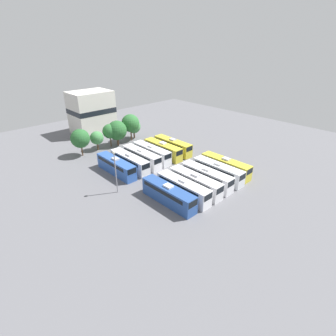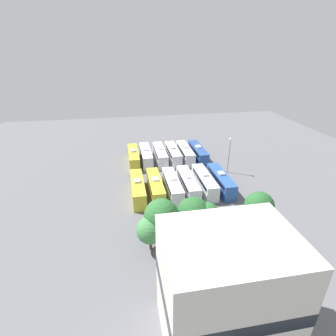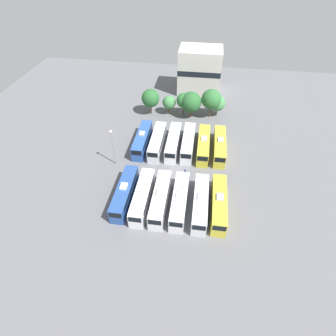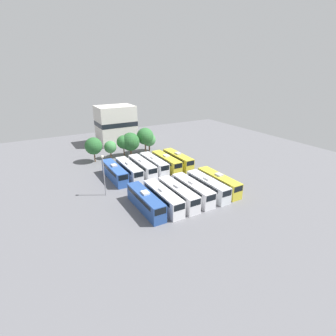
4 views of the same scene
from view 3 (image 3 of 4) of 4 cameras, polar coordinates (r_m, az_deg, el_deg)
name	(u,v)px [view 3 (image 3 of 4)]	position (r m, az deg, el deg)	size (l,w,h in m)	color
ground_plane	(176,174)	(54.36, 1.77, -1.24)	(115.15, 115.15, 0.00)	slate
bus_0	(125,192)	(48.94, -9.39, -5.26)	(2.53, 11.71, 3.67)	#284C93
bus_1	(143,196)	(47.94, -5.55, -6.08)	(2.53, 11.71, 3.67)	white
bus_2	(160,198)	(47.40, -1.65, -6.58)	(2.53, 11.71, 3.67)	silver
bus_3	(180,200)	(47.15, 2.57, -6.97)	(2.53, 11.71, 3.67)	silver
bus_4	(200,203)	(47.07, 7.07, -7.48)	(2.53, 11.71, 3.67)	silver
bus_5	(219,203)	(47.52, 11.01, -7.49)	(2.53, 11.71, 3.67)	gold
bus_6	(142,139)	(60.60, -5.60, 6.21)	(2.53, 11.71, 3.67)	#2D56A8
bus_7	(157,141)	(59.83, -2.33, 5.85)	(2.53, 11.71, 3.67)	silver
bus_8	(173,142)	(59.60, 1.16, 5.71)	(2.53, 11.71, 3.67)	white
bus_9	(188,142)	(59.63, 4.41, 5.60)	(2.53, 11.71, 3.67)	silver
bus_10	(203,144)	(59.37, 7.72, 5.11)	(2.53, 11.71, 3.67)	gold
bus_11	(220,146)	(59.65, 11.16, 4.83)	(2.53, 11.71, 3.67)	gold
worker_person	(185,172)	(53.75, 3.71, -0.81)	(0.36, 0.36, 1.67)	navy
light_pole	(112,142)	(54.11, -11.99, 5.52)	(0.60, 0.60, 8.66)	gray
tree_0	(150,98)	(71.14, -3.84, 14.92)	(4.72, 4.72, 6.93)	brown
tree_1	(169,102)	(71.56, 0.23, 14.10)	(3.52, 3.52, 5.14)	brown
tree_2	(184,100)	(70.55, 3.48, 14.48)	(3.92, 3.92, 6.32)	brown
tree_3	(191,102)	(69.95, 5.05, 14.08)	(5.34, 5.34, 6.98)	brown
tree_4	(211,99)	(70.16, 9.41, 14.55)	(5.09, 5.09, 7.71)	brown
tree_5	(218,103)	(71.85, 10.75, 13.67)	(4.04, 4.04, 5.62)	brown
depot_building	(199,70)	(83.00, 6.87, 20.37)	(12.19, 9.26, 12.69)	beige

